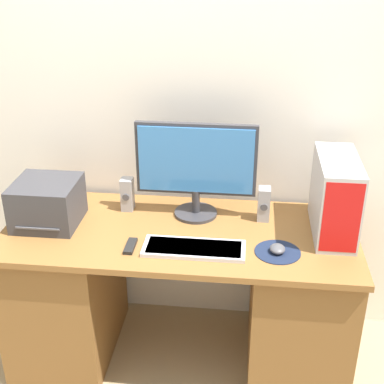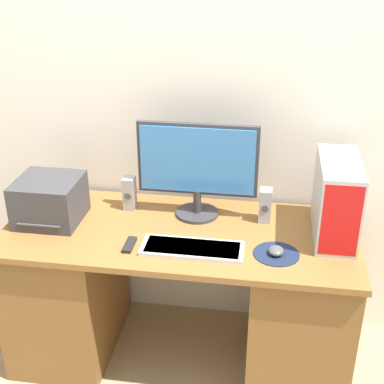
{
  "view_description": "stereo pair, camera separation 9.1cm",
  "coord_description": "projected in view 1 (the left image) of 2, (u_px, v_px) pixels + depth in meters",
  "views": [
    {
      "loc": [
        0.3,
        -1.81,
        2.02
      ],
      "look_at": [
        0.06,
        0.36,
        0.96
      ],
      "focal_mm": 50.0,
      "sensor_mm": 36.0,
      "label": 1
    },
    {
      "loc": [
        0.39,
        -1.8,
        2.02
      ],
      "look_at": [
        0.06,
        0.36,
        0.96
      ],
      "focal_mm": 50.0,
      "sensor_mm": 36.0,
      "label": 2
    }
  ],
  "objects": [
    {
      "name": "wall_back",
      "position": [
        189.0,
        83.0,
        2.63
      ],
      "size": [
        6.4,
        0.05,
        2.7
      ],
      "color": "white",
      "rests_on": "ground_plane"
    },
    {
      "name": "computer_tower",
      "position": [
        335.0,
        197.0,
        2.43
      ],
      "size": [
        0.18,
        0.42,
        0.37
      ],
      "color": "#B2B2B7",
      "rests_on": "desk"
    },
    {
      "name": "desk",
      "position": [
        180.0,
        293.0,
        2.68
      ],
      "size": [
        1.67,
        0.71,
        0.75
      ],
      "color": "brown",
      "rests_on": "ground_plane"
    },
    {
      "name": "remote_control",
      "position": [
        130.0,
        246.0,
        2.38
      ],
      "size": [
        0.04,
        0.12,
        0.02
      ],
      "color": "black",
      "rests_on": "desk"
    },
    {
      "name": "mouse",
      "position": [
        277.0,
        249.0,
        2.34
      ],
      "size": [
        0.07,
        0.08,
        0.03
      ],
      "color": "#4C4C51",
      "rests_on": "mousepad"
    },
    {
      "name": "printer",
      "position": [
        47.0,
        203.0,
        2.55
      ],
      "size": [
        0.3,
        0.3,
        0.21
      ],
      "color": "#38383D",
      "rests_on": "desk"
    },
    {
      "name": "keyboard",
      "position": [
        194.0,
        248.0,
        2.36
      ],
      "size": [
        0.45,
        0.17,
        0.02
      ],
      "color": "silver",
      "rests_on": "desk"
    },
    {
      "name": "mousepad",
      "position": [
        278.0,
        252.0,
        2.35
      ],
      "size": [
        0.2,
        0.2,
        0.0
      ],
      "color": "#19233D",
      "rests_on": "desk"
    },
    {
      "name": "speaker_right",
      "position": [
        264.0,
        204.0,
        2.58
      ],
      "size": [
        0.06,
        0.07,
        0.17
      ],
      "color": "#99999E",
      "rests_on": "desk"
    },
    {
      "name": "speaker_left",
      "position": [
        127.0,
        194.0,
        2.68
      ],
      "size": [
        0.06,
        0.07,
        0.17
      ],
      "color": "#99999E",
      "rests_on": "desk"
    },
    {
      "name": "monitor",
      "position": [
        196.0,
        165.0,
        2.55
      ],
      "size": [
        0.58,
        0.21,
        0.47
      ],
      "color": "#333338",
      "rests_on": "desk"
    }
  ]
}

